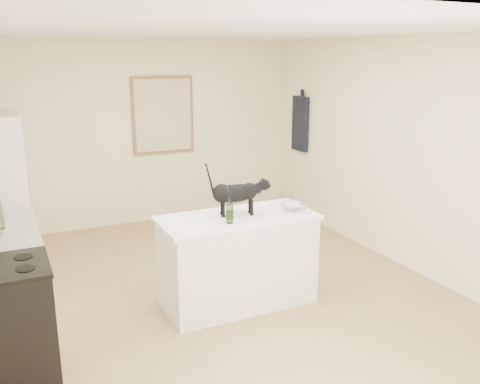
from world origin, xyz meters
name	(u,v)px	position (x,y,z in m)	size (l,w,h in m)	color
floor	(220,296)	(0.00, 0.00, 0.00)	(5.50, 5.50, 0.00)	#9D7E53
ceiling	(218,30)	(0.00, 0.00, 2.60)	(5.50, 5.50, 0.00)	white
wall_back	(143,134)	(0.00, 2.75, 1.30)	(4.50, 4.50, 0.00)	beige
wall_front	(440,283)	(0.00, -2.75, 1.30)	(4.50, 4.50, 0.00)	beige
wall_right	(400,153)	(2.25, 0.00, 1.30)	(5.50, 5.50, 0.00)	beige
island_base	(238,262)	(0.10, -0.20, 0.43)	(1.44, 0.67, 0.86)	white
island_top	(238,218)	(0.10, -0.20, 0.88)	(1.50, 0.70, 0.04)	white
left_cabinets	(7,281)	(-1.95, 0.30, 0.43)	(0.60, 1.40, 0.86)	white
left_countertop	(1,233)	(-1.95, 0.30, 0.88)	(0.62, 1.44, 0.04)	gray
stove	(11,325)	(-1.95, -0.60, 0.45)	(0.60, 0.60, 0.90)	black
artwork_frame	(163,115)	(0.30, 2.72, 1.55)	(0.90, 0.03, 1.10)	brown
artwork_canvas	(163,115)	(0.30, 2.70, 1.55)	(0.82, 0.00, 1.02)	beige
hanging_garment	(300,124)	(2.19, 2.05, 1.40)	(0.08, 0.34, 0.80)	black
black_cat	(236,196)	(0.10, -0.16, 1.09)	(0.55, 0.16, 0.38)	black
wine_bottle	(230,206)	(-0.05, -0.35, 1.06)	(0.07, 0.07, 0.31)	#275020
glass_bowl	(293,207)	(0.67, -0.28, 0.93)	(0.27, 0.27, 0.07)	white
fridge_paper	(23,143)	(-1.60, 2.36, 1.34)	(0.01, 0.16, 0.21)	white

